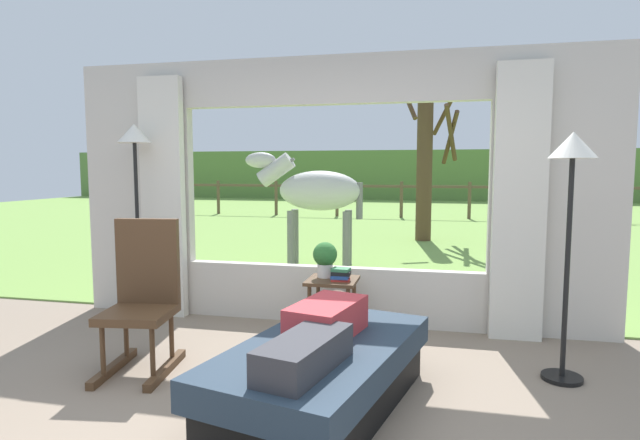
# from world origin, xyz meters

# --- Properties ---
(ground_plane) EXTENTS (12.00, 12.00, 0.00)m
(ground_plane) POSITION_xyz_m (0.00, 0.00, 0.00)
(ground_plane) COLOR gray
(back_wall_with_window) EXTENTS (5.20, 0.12, 2.55)m
(back_wall_with_window) POSITION_xyz_m (0.00, 2.26, 1.25)
(back_wall_with_window) COLOR beige
(back_wall_with_window) RESTS_ON ground_plane
(curtain_panel_left) EXTENTS (0.44, 0.10, 2.40)m
(curtain_panel_left) POSITION_xyz_m (-1.69, 2.12, 1.20)
(curtain_panel_left) COLOR silver
(curtain_panel_left) RESTS_ON ground_plane
(curtain_panel_right) EXTENTS (0.44, 0.10, 2.40)m
(curtain_panel_right) POSITION_xyz_m (1.69, 2.12, 1.20)
(curtain_panel_right) COLOR silver
(curtain_panel_right) RESTS_ON ground_plane
(outdoor_pasture_lawn) EXTENTS (36.00, 21.68, 0.02)m
(outdoor_pasture_lawn) POSITION_xyz_m (0.00, 13.16, 0.01)
(outdoor_pasture_lawn) COLOR #759E47
(outdoor_pasture_lawn) RESTS_ON ground_plane
(distant_hill_ridge) EXTENTS (36.00, 2.00, 2.40)m
(distant_hill_ridge) POSITION_xyz_m (0.00, 23.00, 1.20)
(distant_hill_ridge) COLOR #587C3C
(distant_hill_ridge) RESTS_ON ground_plane
(recliner_sofa) EXTENTS (1.28, 1.86, 0.42)m
(recliner_sofa) POSITION_xyz_m (0.31, 0.47, 0.22)
(recliner_sofa) COLOR black
(recliner_sofa) RESTS_ON ground_plane
(reclining_person) EXTENTS (0.47, 1.43, 0.22)m
(reclining_person) POSITION_xyz_m (0.31, 0.42, 0.52)
(reclining_person) COLOR #B23338
(reclining_person) RESTS_ON recliner_sofa
(rocking_chair) EXTENTS (0.55, 0.74, 1.12)m
(rocking_chair) POSITION_xyz_m (-1.14, 0.82, 0.55)
(rocking_chair) COLOR #4C331E
(rocking_chair) RESTS_ON ground_plane
(side_table) EXTENTS (0.44, 0.44, 0.52)m
(side_table) POSITION_xyz_m (0.10, 1.85, 0.43)
(side_table) COLOR #4C331E
(side_table) RESTS_ON ground_plane
(potted_plant) EXTENTS (0.22, 0.22, 0.32)m
(potted_plant) POSITION_xyz_m (0.02, 1.91, 0.70)
(potted_plant) COLOR silver
(potted_plant) RESTS_ON side_table
(book_stack) EXTENTS (0.17, 0.15, 0.11)m
(book_stack) POSITION_xyz_m (0.19, 1.79, 0.57)
(book_stack) COLOR #B22D28
(book_stack) RESTS_ON side_table
(floor_lamp_left) EXTENTS (0.32, 0.32, 1.92)m
(floor_lamp_left) POSITION_xyz_m (-1.85, 1.89, 1.55)
(floor_lamp_left) COLOR black
(floor_lamp_left) RESTS_ON ground_plane
(floor_lamp_right) EXTENTS (0.32, 0.32, 1.75)m
(floor_lamp_right) POSITION_xyz_m (1.89, 1.26, 1.41)
(floor_lamp_right) COLOR black
(floor_lamp_right) RESTS_ON ground_plane
(horse) EXTENTS (1.82, 0.64, 1.73)m
(horse) POSITION_xyz_m (-0.80, 4.99, 1.16)
(horse) COLOR #B2B2AD
(horse) RESTS_ON outdoor_pasture_lawn
(pasture_tree) EXTENTS (1.48, 1.45, 3.57)m
(pasture_tree) POSITION_xyz_m (0.81, 8.22, 1.73)
(pasture_tree) COLOR #4C3823
(pasture_tree) RESTS_ON outdoor_pasture_lawn
(pasture_fence_line) EXTENTS (16.10, 0.10, 1.10)m
(pasture_fence_line) POSITION_xyz_m (0.00, 13.19, 0.74)
(pasture_fence_line) COLOR brown
(pasture_fence_line) RESTS_ON outdoor_pasture_lawn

